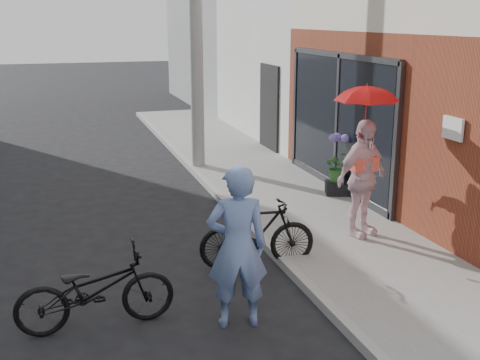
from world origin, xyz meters
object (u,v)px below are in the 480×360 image
utility_pole (195,4)px  planter (337,188)px  bike_left (95,290)px  kimono_woman (362,179)px  bike_right (257,234)px  officer (237,247)px

utility_pole → planter: utility_pole is taller
bike_left → planter: bearing=-54.5°
kimono_woman → planter: (0.66, 2.04, -0.75)m
planter → kimono_woman: bearing=-107.9°
bike_right → kimono_woman: 1.86m
utility_pole → kimono_woman: 5.68m
utility_pole → officer: (-1.22, -6.74, -2.61)m
utility_pole → planter: bearing=-56.7°
officer → bike_left: 1.58m
bike_left → planter: (4.58, 3.47, -0.21)m
officer → planter: (3.12, 3.85, -0.66)m
bike_right → kimono_woman: size_ratio=0.90×
planter → utility_pole: bearing=123.3°
kimono_woman → bike_left: bearing=177.6°
utility_pole → planter: size_ratio=16.59×
bike_left → planter: size_ratio=3.98×
utility_pole → bike_right: bearing=-95.3°
utility_pole → kimono_woman: bearing=-75.9°
officer → bike_right: size_ratio=1.15×
kimono_woman → planter: kimono_woman is taller
officer → bike_right: officer is taller
bike_right → planter: size_ratio=3.69×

